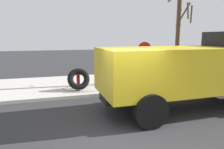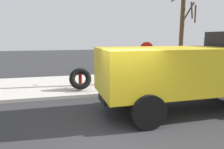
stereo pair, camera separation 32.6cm
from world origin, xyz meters
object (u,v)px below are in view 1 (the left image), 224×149
object	(u,v)px
loose_tire	(79,79)
stop_sign	(144,56)
fire_hydrant	(78,80)
bare_tree	(179,29)
dump_truck_yellow	(194,68)

from	to	relation	value
loose_tire	stop_sign	distance (m)	3.48
loose_tire	stop_sign	xyz separation A→B (m)	(3.24, -0.64, 1.10)
loose_tire	stop_sign	size ratio (longest dim) A/B	0.46
fire_hydrant	loose_tire	xyz separation A→B (m)	(-0.02, -0.30, 0.09)
fire_hydrant	stop_sign	distance (m)	3.56
stop_sign	bare_tree	bearing A→B (deg)	23.52
fire_hydrant	loose_tire	world-z (taller)	loose_tire
fire_hydrant	bare_tree	bearing A→B (deg)	2.23
stop_sign	bare_tree	xyz separation A→B (m)	(2.70, 1.18, 1.42)
loose_tire	dump_truck_yellow	bearing A→B (deg)	-40.18
loose_tire	bare_tree	bearing A→B (deg)	5.11
bare_tree	dump_truck_yellow	bearing A→B (deg)	-115.42
loose_tire	dump_truck_yellow	size ratio (longest dim) A/B	0.16
loose_tire	dump_truck_yellow	distance (m)	5.39
fire_hydrant	dump_truck_yellow	size ratio (longest dim) A/B	0.13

